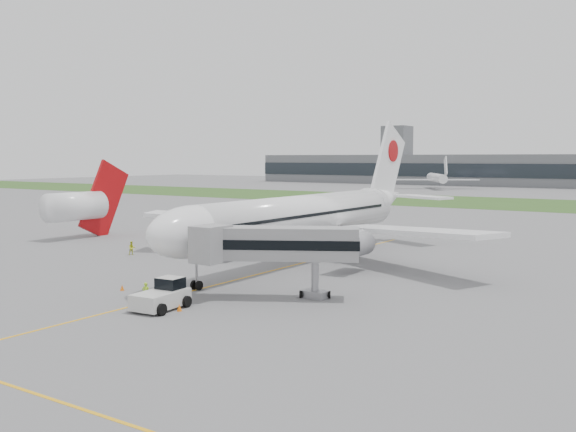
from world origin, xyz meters
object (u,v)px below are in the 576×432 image
Objects in this scene: jet_bridge at (273,244)px; airliner at (308,215)px; neighbor_aircraft at (79,205)px; pushback_tug at (163,295)px; ground_crew_near at (146,293)px.

airliner is at bearing 84.49° from jet_bridge.
pushback_tug is at bearing -31.07° from neighbor_aircraft.
jet_bridge is 53.22m from neighbor_aircraft.
pushback_tug is 10.42m from jet_bridge.
airliner is at bearing 0.46° from neighbor_aircraft.
neighbor_aircraft is (-44.39, 26.76, 3.98)m from pushback_tug.
ground_crew_near is (-8.14, -7.44, -3.97)m from jet_bridge.
neighbor_aircraft is (-41.69, 26.13, 4.21)m from ground_crew_near.
pushback_tug is 2.80× the size of ground_crew_near.
neighbor_aircraft is at bearing -73.27° from ground_crew_near.
airliner is 10.68× the size of pushback_tug.
neighbor_aircraft is at bearing 144.02° from pushback_tug.
pushback_tug is (2.77, -27.09, -4.52)m from airliner.
jet_bridge reaches higher than pushback_tug.
airliner reaches higher than ground_crew_near.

